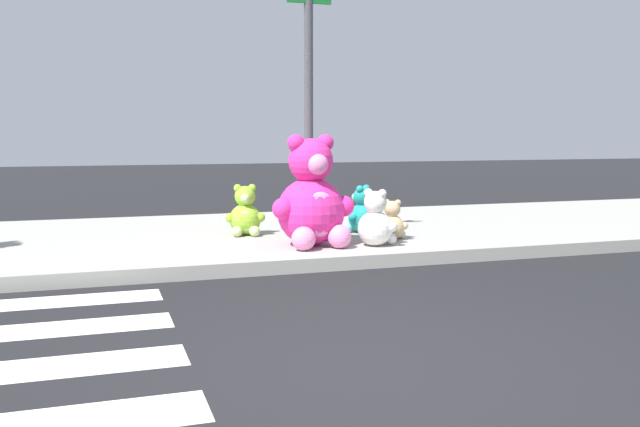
% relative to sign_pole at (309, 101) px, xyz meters
% --- Properties ---
extents(ground_plane, '(60.00, 60.00, 0.00)m').
position_rel_sign_pole_xyz_m(ground_plane, '(-1.00, -4.40, -1.85)').
color(ground_plane, black).
extents(sidewalk, '(28.00, 4.40, 0.15)m').
position_rel_sign_pole_xyz_m(sidewalk, '(-1.00, 0.80, -1.77)').
color(sidewalk, '#9E9B93').
rests_on(sidewalk, ground_plane).
extents(sign_pole, '(0.56, 0.11, 3.20)m').
position_rel_sign_pole_xyz_m(sign_pole, '(0.00, 0.00, 0.00)').
color(sign_pole, '#4C4C51').
rests_on(sign_pole, sidewalk).
extents(plush_pink_large, '(1.00, 0.88, 1.29)m').
position_rel_sign_pole_xyz_m(plush_pink_large, '(-0.15, -0.59, -1.18)').
color(plush_pink_large, '#F22D93').
rests_on(plush_pink_large, sidewalk).
extents(plush_lime, '(0.50, 0.46, 0.66)m').
position_rel_sign_pole_xyz_m(plush_lime, '(-0.71, 0.49, -1.43)').
color(plush_lime, '#8CD133').
rests_on(plush_lime, sidewalk).
extents(plush_tan, '(0.35, 0.36, 0.50)m').
position_rel_sign_pole_xyz_m(plush_tan, '(0.94, -0.44, -1.50)').
color(plush_tan, tan).
rests_on(plush_tan, sidewalk).
extents(plush_teal, '(0.45, 0.45, 0.63)m').
position_rel_sign_pole_xyz_m(plush_teal, '(0.80, 0.24, -1.45)').
color(plush_teal, teal).
rests_on(plush_teal, sidewalk).
extents(plush_white, '(0.48, 0.46, 0.67)m').
position_rel_sign_pole_xyz_m(plush_white, '(0.56, -0.81, -1.43)').
color(plush_white, white).
rests_on(plush_white, sidewalk).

